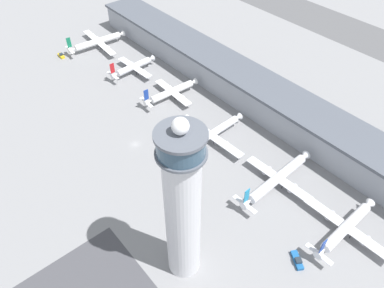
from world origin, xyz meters
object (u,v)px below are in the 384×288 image
at_px(service_truck_fuel, 297,260).
at_px(airplane_gate_charlie, 172,92).
at_px(control_tower, 183,207).
at_px(service_truck_catering, 61,56).
at_px(airplane_gate_echo, 277,179).
at_px(airplane_gate_alpha, 98,42).
at_px(airplane_gate_foxtrot, 346,227).
at_px(airplane_gate_bravo, 134,67).
at_px(airplane_gate_delta, 210,135).

bearing_deg(service_truck_fuel, airplane_gate_charlie, 166.17).
height_order(control_tower, service_truck_catering, control_tower).
bearing_deg(service_truck_catering, control_tower, -10.73).
distance_m(airplane_gate_echo, service_truck_catering, 168.34).
xyz_separation_m(airplane_gate_charlie, service_truck_catering, (-84.05, -28.52, -3.12)).
bearing_deg(airplane_gate_alpha, airplane_gate_foxtrot, -0.24).
distance_m(airplane_gate_alpha, service_truck_catering, 26.23).
relative_size(airplane_gate_alpha, airplane_gate_bravo, 1.30).
relative_size(airplane_gate_bravo, airplane_gate_charlie, 0.90).
relative_size(control_tower, airplane_gate_foxtrot, 1.83).
bearing_deg(airplane_gate_bravo, airplane_gate_echo, -1.34).
height_order(airplane_gate_delta, airplane_gate_foxtrot, airplane_gate_foxtrot).
height_order(airplane_gate_bravo, airplane_gate_delta, airplane_gate_bravo).
bearing_deg(service_truck_catering, airplane_gate_charlie, 18.74).
bearing_deg(airplane_gate_charlie, control_tower, -35.24).
height_order(airplane_gate_charlie, airplane_gate_echo, airplane_gate_echo).
bearing_deg(airplane_gate_echo, airplane_gate_foxtrot, 1.71).
bearing_deg(service_truck_fuel, airplane_gate_delta, 164.79).
xyz_separation_m(airplane_gate_delta, service_truck_catering, (-126.09, -19.99, -3.33)).
relative_size(airplane_gate_bravo, airplane_gate_delta, 0.71).
height_order(airplane_gate_alpha, airplane_gate_delta, airplane_gate_alpha).
xyz_separation_m(airplane_gate_bravo, airplane_gate_echo, (118.91, -2.78, -0.00)).
distance_m(airplane_gate_delta, service_truck_fuel, 73.28).
bearing_deg(airplane_gate_foxtrot, airplane_gate_charlie, 178.15).
bearing_deg(airplane_gate_foxtrot, service_truck_fuel, -99.66).
bearing_deg(airplane_gate_charlie, airplane_gate_alpha, -177.88).
distance_m(airplane_gate_delta, airplane_gate_foxtrot, 74.87).
distance_m(airplane_gate_bravo, service_truck_fuel, 151.26).
bearing_deg(airplane_gate_foxtrot, airplane_gate_echo, -178.29).
xyz_separation_m(airplane_gate_alpha, airplane_gate_delta, (121.36, -5.59, -0.06)).
distance_m(airplane_gate_alpha, service_truck_fuel, 193.63).
height_order(airplane_gate_alpha, airplane_gate_echo, airplane_gate_echo).
bearing_deg(control_tower, airplane_gate_charlie, 144.76).
distance_m(airplane_gate_alpha, airplane_gate_bravo, 43.00).
bearing_deg(airplane_gate_foxtrot, airplane_gate_bravo, 179.34).
xyz_separation_m(control_tower, airplane_gate_charlie, (-85.99, 60.74, -30.15)).
relative_size(airplane_gate_charlie, airplane_gate_delta, 0.78).
bearing_deg(service_truck_catering, airplane_gate_alpha, 79.54).
xyz_separation_m(airplane_gate_alpha, service_truck_fuel, (192.00, -24.80, -3.53)).
relative_size(airplane_gate_alpha, airplane_gate_foxtrot, 1.10).
height_order(airplane_gate_alpha, service_truck_fuel, airplane_gate_alpha).
xyz_separation_m(airplane_gate_alpha, airplane_gate_echo, (161.90, -1.85, -0.07)).
bearing_deg(airplane_gate_delta, control_tower, -49.91).
height_order(airplane_gate_foxtrot, service_truck_fuel, airplane_gate_foxtrot).
bearing_deg(airplane_gate_alpha, control_tower, -19.27).
bearing_deg(service_truck_fuel, airplane_gate_bravo, 170.21).
bearing_deg(service_truck_fuel, airplane_gate_foxtrot, 80.34).
height_order(airplane_gate_delta, service_truck_catering, airplane_gate_delta).
distance_m(airplane_gate_bravo, airplane_gate_delta, 78.64).
xyz_separation_m(airplane_gate_alpha, service_truck_catering, (-4.72, -25.58, -3.40)).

